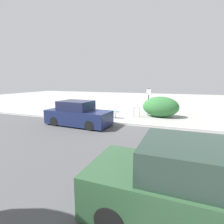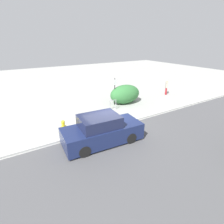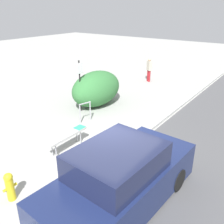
# 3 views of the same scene
# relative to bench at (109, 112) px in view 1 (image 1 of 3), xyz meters

# --- Properties ---
(ground_plane) EXTENTS (60.00, 60.00, 0.00)m
(ground_plane) POSITION_rel_bench_xyz_m (0.03, -1.58, -0.50)
(ground_plane) COLOR #9E9E99
(road_strip) EXTENTS (60.00, 10.00, 0.01)m
(road_strip) POSITION_rel_bench_xyz_m (0.03, -6.73, -0.50)
(road_strip) COLOR #4C4C4F
(road_strip) RESTS_ON ground_plane
(curb) EXTENTS (60.00, 0.20, 0.13)m
(curb) POSITION_rel_bench_xyz_m (0.03, -1.58, -0.44)
(curb) COLOR #B7B7B2
(curb) RESTS_ON ground_plane
(bench) EXTENTS (1.63, 0.32, 0.57)m
(bench) POSITION_rel_bench_xyz_m (0.00, 0.00, 0.00)
(bench) COLOR #99999E
(bench) RESTS_ON ground_plane
(bike_rack) EXTENTS (0.55, 0.19, 0.83)m
(bike_rack) POSITION_rel_bench_xyz_m (2.00, 0.98, 0.00)
(bike_rack) COLOR #99999E
(bike_rack) RESTS_ON ground_plane
(sign_post) EXTENTS (0.36, 0.08, 2.30)m
(sign_post) POSITION_rel_bench_xyz_m (2.76, 1.91, 0.88)
(sign_post) COLOR black
(sign_post) RESTS_ON ground_plane
(fire_hydrant) EXTENTS (0.36, 0.22, 0.77)m
(fire_hydrant) POSITION_rel_bench_xyz_m (-2.49, -0.58, -0.09)
(fire_hydrant) COLOR gold
(fire_hydrant) RESTS_ON ground_plane
(shrub_hedge) EXTENTS (2.83, 1.73, 1.64)m
(shrub_hedge) POSITION_rel_bench_xyz_m (3.77, 1.81, 0.32)
(shrub_hedge) COLOR #337038
(shrub_hedge) RESTS_ON ground_plane
(parked_car_near) EXTENTS (4.36, 2.00, 1.60)m
(parked_car_near) POSITION_rel_bench_xyz_m (-1.05, -2.84, 0.21)
(parked_car_near) COLOR black
(parked_car_near) RESTS_ON ground_plane
(parked_car_across) EXTENTS (3.83, 1.98, 1.70)m
(parked_car_across) POSITION_rel_bench_xyz_m (5.12, -8.98, 0.24)
(parked_car_across) COLOR black
(parked_car_across) RESTS_ON ground_plane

